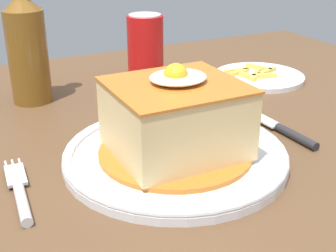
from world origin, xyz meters
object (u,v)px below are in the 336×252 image
at_px(main_plate, 175,154).
at_px(soda_can, 145,49).
at_px(side_plate_fries, 258,76).
at_px(fork, 20,194).
at_px(beer_bottle_amber, 26,42).
at_px(knife, 284,130).

height_order(main_plate, soda_can, soda_can).
xyz_separation_m(main_plate, side_plate_fries, (0.29, 0.22, -0.00)).
bearing_deg(fork, beer_bottle_amber, 75.40).
relative_size(knife, side_plate_fries, 0.97).
relative_size(soda_can, side_plate_fries, 0.73).
distance_m(knife, beer_bottle_amber, 0.42).
height_order(beer_bottle_amber, side_plate_fries, beer_bottle_amber).
xyz_separation_m(main_plate, beer_bottle_amber, (-0.11, 0.30, 0.09)).
relative_size(fork, soda_can, 1.14).
bearing_deg(soda_can, side_plate_fries, -23.90).
height_order(soda_can, side_plate_fries, soda_can).
relative_size(main_plate, side_plate_fries, 1.64).
bearing_deg(fork, knife, 0.25).
bearing_deg(knife, side_plate_fries, 61.23).
xyz_separation_m(main_plate, fork, (-0.19, -0.00, -0.00)).
xyz_separation_m(fork, side_plate_fries, (0.48, 0.22, -0.00)).
distance_m(soda_can, side_plate_fries, 0.22).
relative_size(main_plate, beer_bottle_amber, 1.05).
xyz_separation_m(soda_can, beer_bottle_amber, (-0.21, -0.01, 0.04)).
xyz_separation_m(main_plate, soda_can, (0.10, 0.31, 0.05)).
xyz_separation_m(fork, knife, (0.36, 0.00, 0.00)).
distance_m(beer_bottle_amber, side_plate_fries, 0.42).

